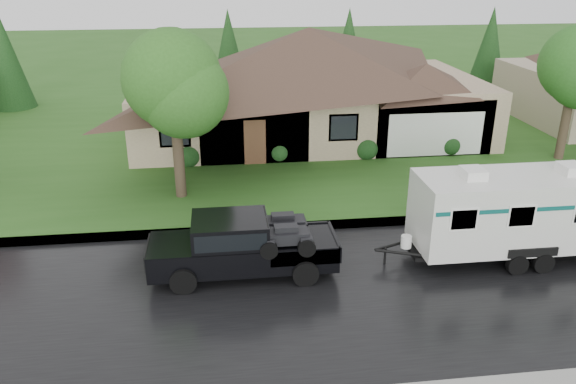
{
  "coord_description": "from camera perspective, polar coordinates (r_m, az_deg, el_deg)",
  "views": [
    {
      "loc": [
        -2.78,
        -15.72,
        8.85
      ],
      "look_at": [
        -0.58,
        2.0,
        1.53
      ],
      "focal_mm": 35.0,
      "sensor_mm": 36.0,
      "label": 1
    }
  ],
  "objects": [
    {
      "name": "road",
      "position": [
        16.56,
        3.74,
        -10.06
      ],
      "size": [
        140.0,
        8.0,
        0.01
      ],
      "primitive_type": "cube",
      "color": "black",
      "rests_on": "ground"
    },
    {
      "name": "pickup_truck",
      "position": [
        17.02,
        -4.95,
        -5.28
      ],
      "size": [
        5.6,
        2.13,
        1.87
      ],
      "color": "black",
      "rests_on": "ground"
    },
    {
      "name": "curb",
      "position": [
        20.19,
        1.54,
        -3.49
      ],
      "size": [
        140.0,
        0.5,
        0.15
      ],
      "primitive_type": "cube",
      "color": "gray",
      "rests_on": "ground"
    },
    {
      "name": "tree_left_green",
      "position": [
        21.72,
        -11.59,
        10.48
      ],
      "size": [
        3.85,
        3.85,
        6.38
      ],
      "color": "#382B1E",
      "rests_on": "lawn"
    },
    {
      "name": "house_main",
      "position": [
        30.45,
        2.67,
        12.31
      ],
      "size": [
        19.44,
        10.8,
        6.9
      ],
      "color": "gray",
      "rests_on": "lawn"
    },
    {
      "name": "ground",
      "position": [
        18.26,
        2.58,
        -6.75
      ],
      "size": [
        140.0,
        140.0,
        0.0
      ],
      "primitive_type": "plane",
      "color": "#29571B",
      "rests_on": "ground"
    },
    {
      "name": "travel_trailer",
      "position": [
        19.1,
        22.4,
        -1.68
      ],
      "size": [
        6.9,
        2.43,
        3.1
      ],
      "color": "silver",
      "rests_on": "ground"
    },
    {
      "name": "tree_right_green",
      "position": [
        29.0,
        27.16,
        11.02
      ],
      "size": [
        3.68,
        3.68,
        6.1
      ],
      "color": "#382B1E",
      "rests_on": "lawn"
    },
    {
      "name": "lawn",
      "position": [
        32.07,
        -1.85,
        6.38
      ],
      "size": [
        140.0,
        26.0,
        0.15
      ],
      "primitive_type": "cube",
      "color": "#29571B",
      "rests_on": "ground"
    },
    {
      "name": "shrub_row",
      "position": [
        26.76,
        3.56,
        4.39
      ],
      "size": [
        13.6,
        1.0,
        1.0
      ],
      "color": "#143814",
      "rests_on": "lawn"
    }
  ]
}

